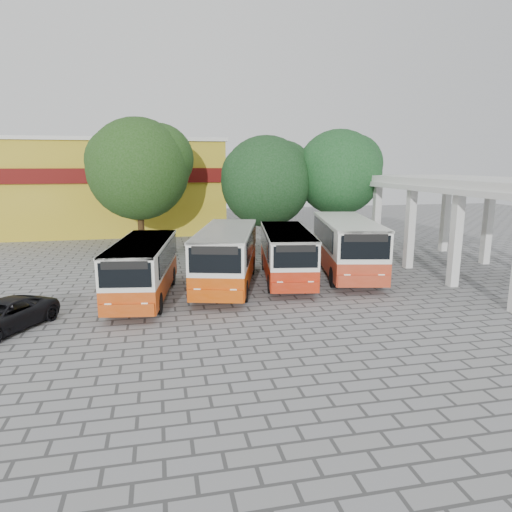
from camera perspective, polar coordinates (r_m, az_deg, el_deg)
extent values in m
plane|color=gray|center=(20.43, 7.92, -6.25)|extent=(90.00, 90.00, 0.00)
cube|color=silver|center=(32.46, 14.82, 4.60)|extent=(0.45, 0.45, 5.00)
cube|color=silver|center=(35.17, 22.58, 4.61)|extent=(0.45, 0.45, 5.00)
cube|color=silver|center=(28.18, 26.01, 8.35)|extent=(6.60, 15.60, 0.40)
cube|color=silver|center=(28.20, 25.95, 7.64)|extent=(6.80, 15.80, 0.30)
cube|color=#B49B1D|center=(44.51, -17.70, 8.15)|extent=(20.00, 10.00, 8.00)
cube|color=#590C0A|center=(39.39, -18.50, 9.49)|extent=(20.00, 0.20, 1.20)
cube|color=silver|center=(44.50, -18.04, 13.49)|extent=(20.40, 10.40, 0.30)
cube|color=#B93F0A|center=(21.86, -13.83, -3.01)|extent=(3.30, 7.66, 0.97)
cube|color=white|center=(21.60, -13.98, -0.02)|extent=(3.30, 7.66, 1.36)
cube|color=white|center=(21.49, -14.06, 1.62)|extent=(3.34, 7.66, 0.11)
cube|color=black|center=(21.67, -16.97, -0.10)|extent=(0.96, 6.05, 0.97)
cube|color=black|center=(21.58, -10.98, 0.15)|extent=(0.96, 6.05, 0.97)
cube|color=black|center=(17.96, -14.32, -2.30)|extent=(1.98, 0.35, 0.97)
cube|color=black|center=(17.87, -14.38, -1.08)|extent=(1.75, 0.32, 0.31)
cylinder|color=black|center=(19.70, -16.88, -5.91)|extent=(0.26, 0.93, 0.93)
cylinder|color=black|center=(19.62, -11.03, -5.69)|extent=(0.26, 0.93, 0.93)
cylinder|color=black|center=(24.33, -16.00, -2.56)|extent=(0.26, 0.93, 0.93)
cylinder|color=black|center=(24.27, -11.28, -2.37)|extent=(0.26, 0.93, 0.93)
cube|color=#C14102|center=(23.27, -3.66, -1.60)|extent=(4.51, 8.54, 1.07)
cube|color=white|center=(23.01, -3.71, 1.53)|extent=(4.51, 8.54, 1.50)
cube|color=white|center=(22.90, -3.73, 3.23)|extent=(4.56, 8.56, 0.12)
cube|color=black|center=(22.86, -6.80, 1.45)|extent=(1.82, 6.53, 1.07)
cube|color=black|center=(23.22, -0.66, 1.68)|extent=(1.82, 6.53, 1.07)
cube|color=black|center=(19.02, -1.89, -0.52)|extent=(2.14, 0.62, 1.07)
cube|color=black|center=(18.94, -1.90, 0.75)|extent=(1.89, 0.57, 0.35)
cylinder|color=black|center=(20.68, -5.60, -4.49)|extent=(0.29, 1.02, 1.02)
cylinder|color=black|center=(21.03, 0.41, -4.16)|extent=(0.29, 1.02, 1.02)
cylinder|color=black|center=(25.81, -6.95, -1.29)|extent=(0.29, 1.02, 1.02)
cylinder|color=black|center=(26.09, -2.12, -1.07)|extent=(0.29, 1.02, 1.02)
cube|color=#B42409|center=(24.48, 3.79, -1.11)|extent=(3.47, 7.81, 0.99)
cube|color=white|center=(24.25, 3.82, 1.62)|extent=(3.47, 7.81, 1.38)
cube|color=white|center=(24.15, 3.84, 3.11)|extent=(3.52, 7.81, 0.11)
cube|color=black|center=(23.96, 1.17, 1.56)|extent=(1.07, 6.14, 0.99)
cube|color=black|center=(24.58, 6.41, 1.75)|extent=(1.07, 6.14, 0.99)
cube|color=black|center=(20.69, 6.68, -0.11)|extent=(2.01, 0.38, 0.99)
cube|color=black|center=(20.62, 6.71, 0.97)|extent=(1.78, 0.35, 0.32)
cylinder|color=black|center=(22.02, 2.96, -3.57)|extent=(0.26, 0.94, 0.94)
cylinder|color=black|center=(22.61, 7.95, -3.26)|extent=(0.26, 0.94, 0.94)
cylinder|color=black|center=(26.64, 0.23, -0.89)|extent=(0.26, 0.94, 0.94)
cylinder|color=black|center=(27.14, 4.44, -0.69)|extent=(0.26, 0.94, 0.94)
cube|color=#B23619|center=(26.22, 11.19, -0.19)|extent=(4.30, 8.96, 1.13)
cube|color=white|center=(25.98, 11.31, 2.74)|extent=(4.30, 8.96, 1.58)
cube|color=white|center=(25.88, 11.37, 4.33)|extent=(4.35, 8.97, 0.13)
cube|color=black|center=(25.49, 8.60, 2.70)|extent=(1.51, 6.96, 1.13)
cube|color=black|center=(26.52, 13.92, 2.84)|extent=(1.51, 6.96, 1.13)
cube|color=black|center=(22.13, 15.72, 1.07)|extent=(2.28, 0.53, 1.13)
cube|color=black|center=(22.06, 15.78, 2.22)|extent=(2.01, 0.48, 0.37)
cylinder|color=black|center=(23.36, 11.21, -2.72)|extent=(0.30, 1.08, 1.08)
cylinder|color=black|center=(24.36, 16.25, -2.38)|extent=(0.30, 1.08, 1.08)
cylinder|color=black|center=(28.45, 6.79, -0.03)|extent=(0.30, 1.08, 1.08)
cylinder|color=black|center=(29.28, 11.11, 0.16)|extent=(0.30, 1.08, 1.08)
cylinder|color=#432D15|center=(34.63, -14.21, 4.51)|extent=(0.48, 0.48, 4.36)
sphere|color=#1A3D0F|center=(34.40, -14.51, 10.47)|extent=(7.29, 7.29, 7.29)
sphere|color=#1A3D0F|center=(34.67, -12.09, 11.79)|extent=(5.11, 5.11, 5.11)
sphere|color=#1A3D0F|center=(34.27, -16.74, 11.27)|extent=(4.74, 4.74, 4.74)
cylinder|color=#382313|center=(32.87, 1.24, 3.96)|extent=(0.45, 0.45, 3.75)
sphere|color=#103412|center=(32.61, 1.26, 9.29)|extent=(6.41, 6.41, 6.41)
sphere|color=#103412|center=(33.20, 3.33, 10.42)|extent=(4.49, 4.49, 4.49)
sphere|color=#103412|center=(32.16, -0.63, 10.11)|extent=(4.17, 4.17, 4.17)
cylinder|color=#4A371A|center=(33.86, 10.07, 4.26)|extent=(0.42, 0.42, 4.04)
sphere|color=#124017|center=(33.61, 10.29, 10.23)|extent=(6.07, 6.07, 6.07)
sphere|color=#124017|center=(34.36, 12.04, 11.20)|extent=(4.25, 4.25, 4.25)
sphere|color=#124017|center=(33.03, 8.71, 11.05)|extent=(3.94, 3.94, 3.94)
imported|color=black|center=(19.64, -29.12, -6.59)|extent=(3.84, 4.60, 1.17)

